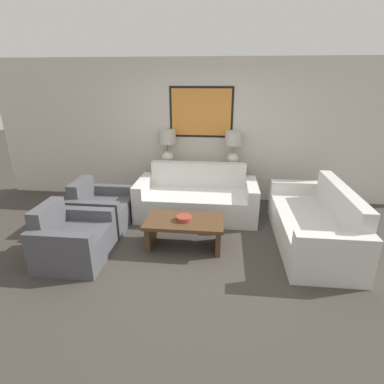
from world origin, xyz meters
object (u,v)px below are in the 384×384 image
table_lamp_left (167,144)px  armchair_near_camera (73,241)px  couch_by_side (314,225)px  armchair_near_back_wall (101,210)px  coffee_table (184,227)px  table_lamp_right (233,145)px  console_table (200,184)px  couch_by_back_wall (197,199)px  decorative_bowl (184,218)px

table_lamp_left → armchair_near_camera: table_lamp_left is taller
couch_by_side → armchair_near_camera: 3.38m
armchair_near_back_wall → coffee_table: bearing=-18.6°
table_lamp_right → coffee_table: table_lamp_right is taller
table_lamp_left → armchair_near_camera: (-0.90, -2.20, -0.86)m
console_table → table_lamp_left: (-0.62, 0.00, 0.77)m
couch_by_back_wall → couch_by_side: same height
decorative_bowl → couch_by_side: bearing=9.2°
couch_by_back_wall → coffee_table: bearing=-94.1°
table_lamp_right → couch_by_back_wall: (-0.62, -0.63, -0.84)m
table_lamp_left → couch_by_side: size_ratio=0.32×
couch_by_side → coffee_table: size_ratio=1.86×
armchair_near_back_wall → couch_by_back_wall: bearing=21.5°
armchair_near_back_wall → armchair_near_camera: size_ratio=1.00×
console_table → decorative_bowl: console_table is taller
console_table → coffee_table: bearing=-92.6°
decorative_bowl → armchair_near_back_wall: armchair_near_back_wall is taller
armchair_near_back_wall → couch_by_side: bearing=-3.5°
decorative_bowl → armchair_near_camera: bearing=-162.0°
couch_by_back_wall → couch_by_side: bearing=-24.0°
table_lamp_left → coffee_table: 1.98m
couch_by_back_wall → armchair_near_camera: bearing=-134.0°
decorative_bowl → armchair_near_back_wall: (-1.43, 0.50, -0.18)m
couch_by_back_wall → armchair_near_back_wall: bearing=-158.5°
couch_by_back_wall → table_lamp_left: bearing=134.1°
console_table → armchair_near_camera: (-1.51, -2.20, -0.09)m
couch_by_side → couch_by_back_wall: bearing=156.0°
console_table → coffee_table: size_ratio=1.50×
couch_by_back_wall → decorative_bowl: couch_by_back_wall is taller
table_lamp_right → coffee_table: 2.03m
console_table → couch_by_back_wall: 0.64m
table_lamp_left → table_lamp_right: same height
couch_by_side → armchair_near_camera: couch_by_side is taller
table_lamp_left → armchair_near_camera: bearing=-112.2°
table_lamp_left → coffee_table: (0.54, -1.71, -0.83)m
console_table → couch_by_side: size_ratio=0.81×
couch_by_side → coffee_table: bearing=-171.4°
console_table → table_lamp_left: 0.98m
console_table → armchair_near_back_wall: 1.95m
console_table → table_lamp_left: table_lamp_left is taller
couch_by_side → armchair_near_back_wall: (-3.30, 0.20, -0.02)m
coffee_table → decorative_bowl: (-0.00, -0.02, 0.15)m
table_lamp_left → couch_by_back_wall: 1.22m
decorative_bowl → armchair_near_back_wall: 1.53m
table_lamp_right → couch_by_side: 2.03m
armchair_near_back_wall → table_lamp_left: bearing=54.0°
couch_by_back_wall → armchair_near_back_wall: (-1.51, -0.60, -0.02)m
couch_by_side → armchair_near_camera: (-3.30, -0.77, -0.02)m
coffee_table → armchair_near_back_wall: size_ratio=1.26×
coffee_table → decorative_bowl: 0.15m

